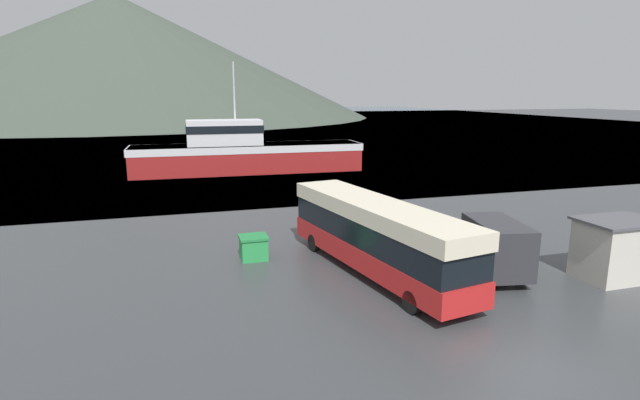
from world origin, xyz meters
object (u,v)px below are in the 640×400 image
object	(u,v)px
tour_bus	(376,234)
storage_bin	(254,247)
delivery_van	(491,245)
fishing_boat	(244,152)
dock_kiosk	(616,249)

from	to	relation	value
tour_bus	storage_bin	bearing A→B (deg)	134.59
delivery_van	fishing_boat	distance (m)	33.69
tour_bus	delivery_van	distance (m)	5.32
fishing_boat	storage_bin	xyz separation A→B (m)	(-3.62, -27.99, -1.50)
tour_bus	storage_bin	xyz separation A→B (m)	(-5.01, 3.58, -1.27)
tour_bus	delivery_van	bearing A→B (deg)	-26.19
storage_bin	dock_kiosk	size ratio (longest dim) A/B	0.41
fishing_boat	storage_bin	world-z (taller)	fishing_boat
delivery_van	dock_kiosk	xyz separation A→B (m)	(4.89, -2.17, 0.02)
storage_bin	delivery_van	bearing A→B (deg)	-26.65
delivery_van	dock_kiosk	world-z (taller)	dock_kiosk
tour_bus	fishing_boat	world-z (taller)	fishing_boat
storage_bin	dock_kiosk	bearing A→B (deg)	-25.78
dock_kiosk	delivery_van	bearing A→B (deg)	156.06
dock_kiosk	fishing_boat	bearing A→B (deg)	107.89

